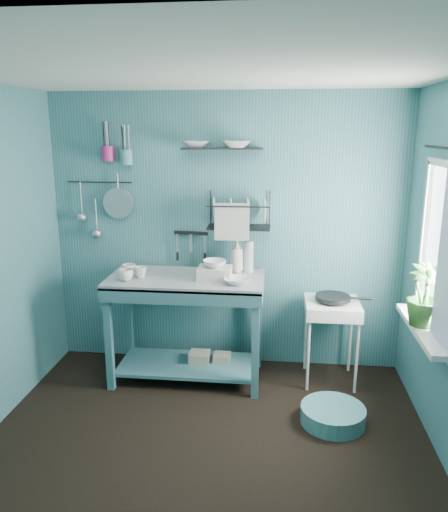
# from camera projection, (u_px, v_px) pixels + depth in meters

# --- Properties ---
(floor) EXTENTS (3.20, 3.20, 0.00)m
(floor) POSITION_uv_depth(u_px,v_px,m) (203.00, 456.00, 3.42)
(floor) COLOR black
(floor) RESTS_ON ground
(ceiling) EXTENTS (3.20, 3.20, 0.00)m
(ceiling) POSITION_uv_depth(u_px,v_px,m) (199.00, 69.00, 2.80)
(ceiling) COLOR silver
(ceiling) RESTS_ON ground
(wall_back) EXTENTS (3.20, 0.00, 3.20)m
(wall_back) POSITION_uv_depth(u_px,v_px,m) (226.00, 233.00, 4.55)
(wall_back) COLOR #376C72
(wall_back) RESTS_ON ground
(wall_front) EXTENTS (3.20, 0.00, 3.20)m
(wall_front) POSITION_uv_depth(u_px,v_px,m) (133.00, 413.00, 1.66)
(wall_front) COLOR #376C72
(wall_front) RESTS_ON ground
(work_counter) EXTENTS (1.42, 0.87, 0.94)m
(work_counter) POSITION_uv_depth(u_px,v_px,m) (187.00, 328.00, 4.39)
(work_counter) COLOR #376A73
(work_counter) RESTS_ON floor
(mug_left) EXTENTS (0.12, 0.12, 0.10)m
(mug_left) POSITION_uv_depth(u_px,v_px,m) (126.00, 275.00, 4.16)
(mug_left) COLOR silver
(mug_left) RESTS_ON work_counter
(mug_mid) EXTENTS (0.14, 0.14, 0.09)m
(mug_mid) POSITION_uv_depth(u_px,v_px,m) (141.00, 272.00, 4.25)
(mug_mid) COLOR silver
(mug_mid) RESTS_ON work_counter
(mug_right) EXTENTS (0.17, 0.17, 0.10)m
(mug_right) POSITION_uv_depth(u_px,v_px,m) (129.00, 270.00, 4.32)
(mug_right) COLOR silver
(mug_right) RESTS_ON work_counter
(wash_tub) EXTENTS (0.28, 0.22, 0.10)m
(wash_tub) POSITION_uv_depth(u_px,v_px,m) (215.00, 273.00, 4.22)
(wash_tub) COLOR beige
(wash_tub) RESTS_ON work_counter
(tub_bowl) EXTENTS (0.20, 0.19, 0.06)m
(tub_bowl) POSITION_uv_depth(u_px,v_px,m) (215.00, 264.00, 4.20)
(tub_bowl) COLOR silver
(tub_bowl) RESTS_ON wash_tub
(soap_bottle) EXTENTS (0.11, 0.12, 0.30)m
(soap_bottle) POSITION_uv_depth(u_px,v_px,m) (237.00, 256.00, 4.39)
(soap_bottle) COLOR beige
(soap_bottle) RESTS_ON work_counter
(water_bottle) EXTENTS (0.09, 0.09, 0.28)m
(water_bottle) POSITION_uv_depth(u_px,v_px,m) (248.00, 256.00, 4.40)
(water_bottle) COLOR #9EACB0
(water_bottle) RESTS_ON work_counter
(counter_bowl) EXTENTS (0.22, 0.22, 0.05)m
(counter_bowl) POSITION_uv_depth(u_px,v_px,m) (237.00, 281.00, 4.08)
(counter_bowl) COLOR silver
(counter_bowl) RESTS_ON work_counter
(hotplate_stand) EXTENTS (0.54, 0.54, 0.74)m
(hotplate_stand) POSITION_uv_depth(u_px,v_px,m) (330.00, 341.00, 4.36)
(hotplate_stand) COLOR white
(hotplate_stand) RESTS_ON floor
(frying_pan) EXTENTS (0.30, 0.30, 0.03)m
(frying_pan) POSITION_uv_depth(u_px,v_px,m) (333.00, 297.00, 4.26)
(frying_pan) COLOR black
(frying_pan) RESTS_ON hotplate_stand
(knife_strip) EXTENTS (0.32, 0.06, 0.03)m
(knife_strip) POSITION_uv_depth(u_px,v_px,m) (191.00, 233.00, 4.56)
(knife_strip) COLOR black
(knife_strip) RESTS_ON wall_back
(dish_rack) EXTENTS (0.58, 0.33, 0.32)m
(dish_rack) POSITION_uv_depth(u_px,v_px,m) (239.00, 210.00, 4.36)
(dish_rack) COLOR black
(dish_rack) RESTS_ON wall_back
(upper_shelf) EXTENTS (0.72, 0.29, 0.01)m
(upper_shelf) POSITION_uv_depth(u_px,v_px,m) (221.00, 149.00, 4.27)
(upper_shelf) COLOR black
(upper_shelf) RESTS_ON wall_back
(shelf_bowl_left) EXTENTS (0.24, 0.24, 0.05)m
(shelf_bowl_left) POSITION_uv_depth(u_px,v_px,m) (196.00, 141.00, 4.28)
(shelf_bowl_left) COLOR silver
(shelf_bowl_left) RESTS_ON upper_shelf
(shelf_bowl_right) EXTENTS (0.26, 0.26, 0.06)m
(shelf_bowl_right) POSITION_uv_depth(u_px,v_px,m) (237.00, 144.00, 4.25)
(shelf_bowl_right) COLOR silver
(shelf_bowl_right) RESTS_ON upper_shelf
(utensil_cup_magenta) EXTENTS (0.11, 0.11, 0.13)m
(utensil_cup_magenta) POSITION_uv_depth(u_px,v_px,m) (108.00, 154.00, 4.41)
(utensil_cup_magenta) COLOR #B6216D
(utensil_cup_magenta) RESTS_ON wall_back
(utensil_cup_teal) EXTENTS (0.11, 0.11, 0.13)m
(utensil_cup_teal) POSITION_uv_depth(u_px,v_px,m) (126.00, 157.00, 4.40)
(utensil_cup_teal) COLOR teal
(utensil_cup_teal) RESTS_ON wall_back
(colander) EXTENTS (0.28, 0.03, 0.28)m
(colander) POSITION_uv_depth(u_px,v_px,m) (118.00, 203.00, 4.54)
(colander) COLOR #A5A8AD
(colander) RESTS_ON wall_back
(ladle_outer) EXTENTS (0.01, 0.01, 0.30)m
(ladle_outer) POSITION_uv_depth(u_px,v_px,m) (81.00, 199.00, 4.58)
(ladle_outer) COLOR #A5A8AD
(ladle_outer) RESTS_ON wall_back
(ladle_inner) EXTENTS (0.01, 0.01, 0.30)m
(ladle_inner) POSITION_uv_depth(u_px,v_px,m) (96.00, 215.00, 4.61)
(ladle_inner) COLOR #A5A8AD
(ladle_inner) RESTS_ON wall_back
(hook_rail) EXTENTS (0.60, 0.01, 0.01)m
(hook_rail) POSITION_uv_depth(u_px,v_px,m) (100.00, 182.00, 4.54)
(hook_rail) COLOR black
(hook_rail) RESTS_ON wall_back
(window_glass) EXTENTS (0.00, 1.10, 1.10)m
(window_glass) POSITION_uv_depth(u_px,v_px,m) (445.00, 248.00, 3.34)
(window_glass) COLOR white
(window_glass) RESTS_ON wall_right
(windowsill) EXTENTS (0.16, 0.95, 0.04)m
(windowsill) POSITION_uv_depth(u_px,v_px,m) (423.00, 329.00, 3.49)
(windowsill) COLOR white
(windowsill) RESTS_ON wall_right
(potted_plant) EXTENTS (0.30, 0.30, 0.44)m
(potted_plant) POSITION_uv_depth(u_px,v_px,m) (425.00, 295.00, 3.46)
(potted_plant) COLOR #356E2C
(potted_plant) RESTS_ON windowsill
(storage_tin_large) EXTENTS (0.18, 0.18, 0.22)m
(storage_tin_large) POSITION_uv_depth(u_px,v_px,m) (200.00, 364.00, 4.52)
(storage_tin_large) COLOR gray
(storage_tin_large) RESTS_ON floor
(storage_tin_small) EXTENTS (0.15, 0.15, 0.20)m
(storage_tin_small) POSITION_uv_depth(u_px,v_px,m) (222.00, 364.00, 4.53)
(storage_tin_small) COLOR gray
(storage_tin_small) RESTS_ON floor
(floor_basin) EXTENTS (0.49, 0.49, 0.13)m
(floor_basin) POSITION_uv_depth(u_px,v_px,m) (333.00, 415.00, 3.78)
(floor_basin) COLOR teal
(floor_basin) RESTS_ON floor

